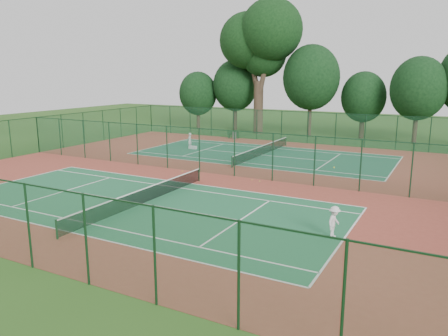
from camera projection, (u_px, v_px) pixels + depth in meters
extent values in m
plane|color=#2A531A|center=(217.00, 174.00, 33.76)|extent=(120.00, 120.00, 0.00)
cube|color=brown|center=(217.00, 174.00, 33.76)|extent=(40.00, 36.00, 0.01)
cube|color=#20663E|center=(143.00, 204.00, 26.00)|extent=(23.77, 10.97, 0.01)
cube|color=#1C593E|center=(263.00, 155.00, 41.51)|extent=(23.77, 10.97, 0.01)
cube|color=#1A4E30|center=(294.00, 127.00, 48.90)|extent=(40.00, 0.02, 3.50)
cube|color=#11311E|center=(295.00, 112.00, 48.54)|extent=(40.00, 0.05, 0.05)
cube|color=#1B512B|center=(3.00, 220.00, 17.88)|extent=(40.00, 0.02, 3.50)
cube|color=#174625|center=(38.00, 135.00, 42.60)|extent=(0.02, 36.00, 3.50)
cube|color=#153A1D|center=(36.00, 117.00, 42.24)|extent=(0.05, 36.00, 0.05)
cube|color=#1C5530|center=(217.00, 152.00, 33.39)|extent=(40.00, 0.02, 3.50)
cube|color=#143821|center=(216.00, 130.00, 33.02)|extent=(40.00, 0.05, 0.05)
cylinder|color=#14391F|center=(57.00, 229.00, 20.39)|extent=(0.10, 0.10, 0.97)
cylinder|color=#14391F|center=(199.00, 175.00, 31.42)|extent=(0.10, 0.10, 0.97)
cube|color=black|center=(143.00, 196.00, 25.90)|extent=(0.02, 12.80, 0.85)
cube|color=white|center=(143.00, 189.00, 25.81)|extent=(0.04, 12.80, 0.06)
cylinder|color=#163D21|center=(232.00, 162.00, 35.90)|extent=(0.10, 0.10, 0.97)
cylinder|color=#163D21|center=(286.00, 141.00, 46.93)|extent=(0.10, 0.10, 0.97)
cube|color=black|center=(263.00, 150.00, 41.41)|extent=(0.02, 12.80, 0.85)
cube|color=white|center=(263.00, 146.00, 41.32)|extent=(0.04, 12.80, 0.06)
imported|color=silver|center=(334.00, 222.00, 20.54)|extent=(0.69, 1.05, 1.53)
imported|color=silver|center=(190.00, 140.00, 45.28)|extent=(0.46, 0.63, 1.59)
cylinder|color=slate|center=(234.00, 135.00, 51.69)|extent=(0.53, 0.53, 0.85)
cube|color=black|center=(229.00, 137.00, 52.23)|extent=(0.15, 0.39, 0.43)
cube|color=black|center=(238.00, 137.00, 51.91)|extent=(0.15, 0.39, 0.43)
cube|color=black|center=(234.00, 135.00, 52.02)|extent=(1.48, 0.67, 0.05)
cube|color=black|center=(233.00, 133.00, 51.79)|extent=(1.41, 0.33, 0.43)
cube|color=silver|center=(193.00, 147.00, 44.88)|extent=(0.85, 0.34, 0.32)
sphere|color=yellow|center=(252.00, 180.00, 31.80)|extent=(0.06, 0.06, 0.06)
sphere|color=#D0EB36|center=(260.00, 181.00, 31.40)|extent=(0.06, 0.06, 0.06)
sphere|color=gold|center=(182.00, 171.00, 34.53)|extent=(0.07, 0.07, 0.07)
cylinder|color=#3E2D22|center=(258.00, 107.00, 55.99)|extent=(1.23, 1.23, 6.69)
cylinder|color=#3E2D22|center=(253.00, 67.00, 55.67)|extent=(2.27, 0.67, 6.65)
cylinder|color=#3E2D22|center=(266.00, 65.00, 54.20)|extent=(2.12, 0.62, 7.21)
sphere|color=black|center=(248.00, 41.00, 55.32)|extent=(7.13, 7.13, 7.13)
sphere|color=black|center=(272.00, 30.00, 53.01)|extent=(7.58, 7.58, 7.58)
sphere|color=black|center=(264.00, 54.00, 55.23)|extent=(5.79, 5.79, 5.79)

